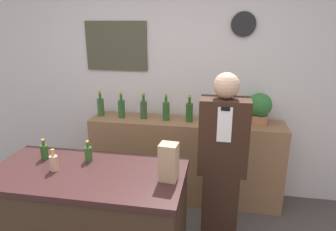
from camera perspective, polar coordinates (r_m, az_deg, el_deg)
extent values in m
cube|color=silver|center=(3.48, 0.00, 6.72)|extent=(5.20, 0.06, 2.70)
cube|color=#454430|center=(3.54, -9.83, 12.92)|extent=(0.72, 0.02, 0.55)
cylinder|color=black|center=(3.33, 14.19, 16.52)|extent=(0.25, 0.03, 0.25)
cube|color=#8E6642|center=(3.48, 3.26, -8.50)|extent=(2.14, 0.40, 0.95)
cube|color=#382619|center=(2.55, -14.39, -20.25)|extent=(1.40, 0.68, 0.92)
cube|color=#321A19|center=(2.29, -15.30, -10.64)|extent=(1.43, 0.71, 0.04)
cube|color=#331E14|center=(2.89, 9.74, -17.01)|extent=(0.31, 0.24, 0.75)
cube|color=#331E14|center=(2.56, 10.53, -3.90)|extent=(0.41, 0.24, 0.65)
cube|color=white|center=(2.39, 10.72, -1.77)|extent=(0.11, 0.01, 0.29)
cube|color=black|center=(2.35, 10.89, 1.22)|extent=(0.07, 0.01, 0.03)
sphere|color=tan|center=(2.44, 11.09, 5.61)|extent=(0.21, 0.21, 0.21)
cylinder|color=#B27047|center=(3.32, 16.83, -0.70)|extent=(0.19, 0.19, 0.10)
sphere|color=#2D6B2D|center=(3.28, 17.07, 1.94)|extent=(0.25, 0.25, 0.25)
cube|color=tan|center=(2.04, 0.13, -8.84)|extent=(0.13, 0.12, 0.26)
cylinder|color=#274E1C|center=(2.56, -22.47, -6.46)|extent=(0.06, 0.06, 0.11)
cylinder|color=#274E1C|center=(2.53, -22.67, -4.89)|extent=(0.02, 0.02, 0.04)
cylinder|color=#B29933|center=(2.52, -22.73, -4.33)|extent=(0.03, 0.03, 0.01)
cylinder|color=tan|center=(2.34, -20.90, -8.49)|extent=(0.06, 0.06, 0.11)
cylinder|color=tan|center=(2.31, -21.10, -6.80)|extent=(0.02, 0.02, 0.04)
cylinder|color=#B29933|center=(2.30, -21.17, -6.20)|extent=(0.03, 0.03, 0.01)
cylinder|color=#2F5422|center=(2.42, -14.93, -7.09)|extent=(0.06, 0.06, 0.11)
cylinder|color=#2F5422|center=(2.39, -15.07, -5.43)|extent=(0.02, 0.02, 0.04)
cylinder|color=#B29933|center=(2.38, -15.12, -4.85)|extent=(0.03, 0.03, 0.01)
cylinder|color=#30592A|center=(3.53, -12.69, 1.52)|extent=(0.08, 0.08, 0.20)
cylinder|color=#30592A|center=(3.50, -12.84, 3.66)|extent=(0.03, 0.03, 0.07)
cylinder|color=#B29933|center=(3.49, -12.89, 4.42)|extent=(0.03, 0.03, 0.02)
cylinder|color=#2E592A|center=(3.43, -8.83, 1.25)|extent=(0.08, 0.08, 0.20)
cylinder|color=#2E592A|center=(3.39, -8.94, 3.46)|extent=(0.03, 0.03, 0.07)
cylinder|color=#B29933|center=(3.38, -8.98, 4.24)|extent=(0.03, 0.03, 0.02)
cylinder|color=#324E2A|center=(3.36, -4.65, 1.08)|extent=(0.08, 0.08, 0.20)
cylinder|color=#324E2A|center=(3.32, -4.71, 3.33)|extent=(0.03, 0.03, 0.07)
cylinder|color=#B29933|center=(3.31, -4.73, 4.12)|extent=(0.03, 0.03, 0.02)
cylinder|color=#2A5721|center=(3.29, -0.37, 0.80)|extent=(0.08, 0.08, 0.20)
cylinder|color=#2A5721|center=(3.26, -0.38, 3.09)|extent=(0.03, 0.03, 0.07)
cylinder|color=#B29933|center=(3.25, -0.38, 3.90)|extent=(0.03, 0.03, 0.02)
cylinder|color=#28501E|center=(3.26, 4.08, 0.58)|extent=(0.08, 0.08, 0.20)
cylinder|color=#28501E|center=(3.22, 4.13, 2.90)|extent=(0.03, 0.03, 0.07)
cylinder|color=#B29933|center=(3.21, 4.15, 3.71)|extent=(0.03, 0.03, 0.02)
cylinder|color=#2F4B23|center=(3.26, 8.60, 0.42)|extent=(0.08, 0.08, 0.20)
cylinder|color=#2F4B23|center=(3.22, 8.71, 2.74)|extent=(0.03, 0.03, 0.07)
cylinder|color=#B29933|center=(3.21, 8.75, 3.55)|extent=(0.03, 0.03, 0.02)
cylinder|color=#324D1F|center=(3.28, 13.11, 0.24)|extent=(0.08, 0.08, 0.20)
cylinder|color=#324D1F|center=(3.24, 13.27, 2.54)|extent=(0.03, 0.03, 0.07)
cylinder|color=#B29933|center=(3.23, 13.33, 3.35)|extent=(0.03, 0.03, 0.02)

